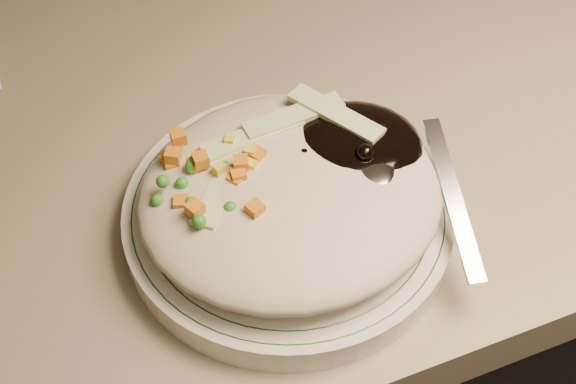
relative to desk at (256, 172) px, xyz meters
name	(u,v)px	position (x,y,z in m)	size (l,w,h in m)	color
desk	(256,172)	(0.00, 0.00, 0.00)	(1.40, 0.70, 0.74)	gray
plate	(288,218)	(-0.05, -0.22, 0.21)	(0.21, 0.21, 0.02)	silver
plate_rim	(288,208)	(-0.05, -0.22, 0.22)	(0.20, 0.20, 0.00)	#144723
meal	(295,185)	(-0.05, -0.22, 0.24)	(0.20, 0.19, 0.05)	beige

